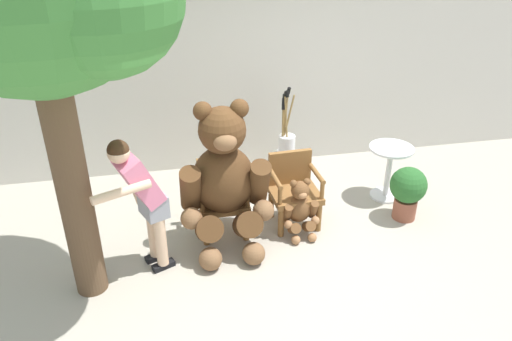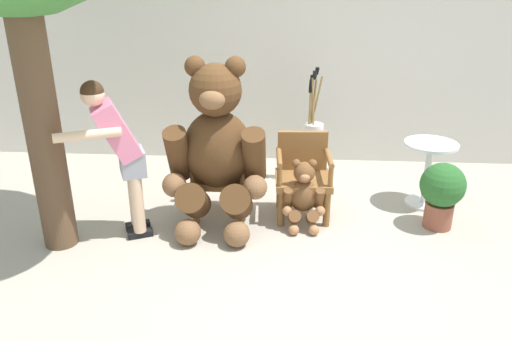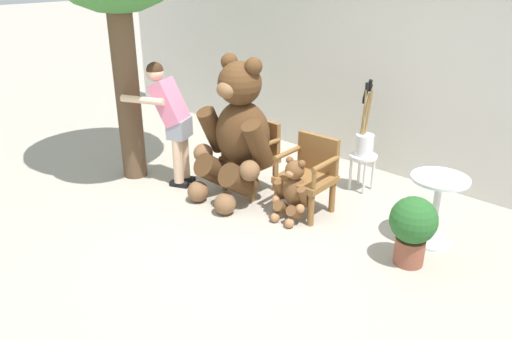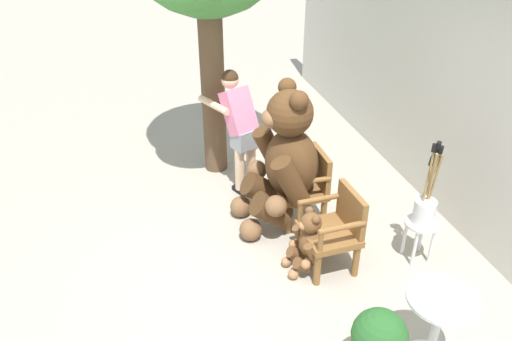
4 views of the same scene
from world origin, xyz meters
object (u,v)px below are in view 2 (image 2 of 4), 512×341
at_px(wooden_chair_left, 221,171).
at_px(teddy_bear_large, 216,147).
at_px(wooden_chair_right, 303,173).
at_px(brush_bucket, 314,128).
at_px(white_stool, 313,153).
at_px(round_side_table, 428,167).
at_px(person_visitor, 119,147).
at_px(potted_plant, 442,191).
at_px(teddy_bear_small, 304,195).

bearing_deg(wooden_chair_left, teddy_bear_large, -89.97).
height_order(wooden_chair_right, brush_bucket, brush_bucket).
bearing_deg(white_stool, round_side_table, -26.11).
relative_size(wooden_chair_right, person_visitor, 0.56).
xyz_separation_m(wooden_chair_left, round_side_table, (2.20, 0.31, -0.01)).
relative_size(person_visitor, brush_bucket, 1.65).
height_order(brush_bucket, potted_plant, brush_bucket).
distance_m(teddy_bear_small, round_side_table, 1.47).
relative_size(teddy_bear_small, potted_plant, 1.04).
bearing_deg(potted_plant, round_side_table, 91.51).
bearing_deg(round_side_table, wooden_chair_right, -167.22).
relative_size(teddy_bear_large, person_visitor, 1.10).
bearing_deg(wooden_chair_left, potted_plant, -5.25).
relative_size(teddy_bear_small, round_side_table, 0.99).
height_order(wooden_chair_right, teddy_bear_small, wooden_chair_right).
height_order(white_stool, brush_bucket, brush_bucket).
relative_size(teddy_bear_small, person_visitor, 0.46).
height_order(wooden_chair_right, teddy_bear_large, teddy_bear_large).
relative_size(teddy_bear_large, round_side_table, 2.34).
distance_m(person_visitor, round_side_table, 3.21).
bearing_deg(brush_bucket, person_visitor, -141.54).
distance_m(person_visitor, potted_plant, 3.13).
bearing_deg(wooden_chair_right, round_side_table, 12.78).
bearing_deg(wooden_chair_left, teddy_bear_small, -18.10).
distance_m(wooden_chair_right, teddy_bear_large, 0.96).
relative_size(person_visitor, white_stool, 3.34).
bearing_deg(wooden_chair_left, brush_bucket, 42.34).
height_order(teddy_bear_small, round_side_table, round_side_table).
bearing_deg(teddy_bear_small, white_stool, 83.33).
height_order(person_visitor, white_stool, person_visitor).
bearing_deg(teddy_bear_large, white_stool, 49.63).
bearing_deg(round_side_table, teddy_bear_small, -156.45).
bearing_deg(person_visitor, white_stool, 38.30).
bearing_deg(potted_plant, person_visitor, -173.30).
distance_m(wooden_chair_right, white_stool, 0.91).
xyz_separation_m(teddy_bear_small, round_side_table, (1.34, 0.59, 0.10)).
bearing_deg(white_stool, potted_plant, -42.06).
bearing_deg(potted_plant, brush_bucket, 138.01).
bearing_deg(brush_bucket, teddy_bear_small, -96.34).
bearing_deg(wooden_chair_left, round_side_table, 7.91).
distance_m(person_visitor, white_stool, 2.42).
xyz_separation_m(wooden_chair_right, white_stool, (0.14, 0.90, -0.11)).
bearing_deg(wooden_chair_right, wooden_chair_left, 179.99).
height_order(teddy_bear_small, person_visitor, person_visitor).
distance_m(brush_bucket, potted_plant, 1.67).
height_order(wooden_chair_left, round_side_table, wooden_chair_left).
xyz_separation_m(wooden_chair_right, brush_bucket, (0.14, 0.90, 0.21)).
xyz_separation_m(teddy_bear_large, brush_bucket, (0.99, 1.17, -0.15)).
height_order(wooden_chair_right, white_stool, wooden_chair_right).
bearing_deg(round_side_table, white_stool, 153.89).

